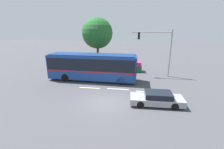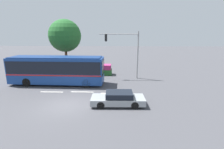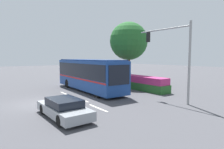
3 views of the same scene
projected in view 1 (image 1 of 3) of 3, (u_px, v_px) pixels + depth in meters
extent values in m
plane|color=#444449|center=(105.00, 102.00, 14.15)|extent=(140.00, 140.00, 0.00)
cube|color=navy|center=(92.00, 67.00, 19.77)|extent=(11.13, 2.78, 3.00)
cube|color=black|center=(92.00, 63.00, 19.64)|extent=(10.91, 2.81, 1.44)
cube|color=#B21E1E|center=(92.00, 69.00, 19.88)|extent=(11.02, 2.81, 0.14)
cube|color=black|center=(137.00, 66.00, 18.75)|extent=(0.11, 2.16, 1.68)
cube|color=navy|center=(92.00, 55.00, 19.33)|extent=(10.68, 2.57, 0.10)
cylinder|color=black|center=(123.00, 75.00, 20.56)|extent=(1.01, 0.32, 1.00)
cylinder|color=black|center=(121.00, 81.00, 18.45)|extent=(1.01, 0.32, 1.00)
cylinder|color=black|center=(73.00, 73.00, 21.72)|extent=(1.01, 0.32, 1.00)
cylinder|color=black|center=(65.00, 77.00, 19.61)|extent=(1.01, 0.32, 1.00)
cube|color=gray|center=(156.00, 100.00, 13.64)|extent=(4.59, 1.93, 0.54)
cube|color=black|center=(158.00, 95.00, 13.49)|extent=(2.32, 1.64, 0.45)
cylinder|color=black|center=(140.00, 104.00, 13.10)|extent=(0.63, 0.24, 0.63)
cylinder|color=black|center=(140.00, 97.00, 14.59)|extent=(0.63, 0.24, 0.63)
cylinder|color=black|center=(175.00, 106.00, 12.78)|extent=(0.63, 0.24, 0.63)
cylinder|color=black|center=(170.00, 98.00, 14.27)|extent=(0.63, 0.24, 0.63)
cylinder|color=gray|center=(170.00, 54.00, 20.90)|extent=(0.18, 0.18, 6.29)
cylinder|color=gray|center=(152.00, 32.00, 20.47)|extent=(5.12, 0.12, 0.12)
cube|color=black|center=(139.00, 36.00, 20.86)|extent=(0.30, 0.22, 0.90)
cylinder|color=red|center=(139.00, 34.00, 20.89)|extent=(0.18, 0.02, 0.18)
cylinder|color=yellow|center=(139.00, 36.00, 20.97)|extent=(0.18, 0.02, 0.18)
cylinder|color=green|center=(139.00, 38.00, 21.06)|extent=(0.18, 0.02, 0.18)
cube|color=#286028|center=(107.00, 68.00, 24.80)|extent=(10.68, 1.56, 0.81)
cube|color=#B22D6B|center=(107.00, 63.00, 24.58)|extent=(10.47, 1.48, 0.70)
cylinder|color=brown|center=(98.00, 56.00, 25.83)|extent=(0.39, 0.39, 3.93)
sphere|color=#236028|center=(97.00, 33.00, 24.77)|extent=(4.86, 4.86, 4.86)
cube|color=silver|center=(118.00, 89.00, 17.21)|extent=(2.40, 0.16, 0.01)
cube|color=silver|center=(147.00, 92.00, 16.47)|extent=(2.40, 0.16, 0.01)
cube|color=silver|center=(89.00, 88.00, 17.54)|extent=(2.40, 0.16, 0.01)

